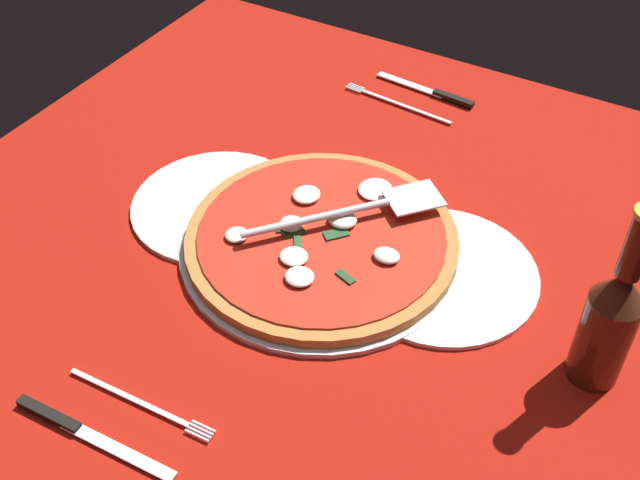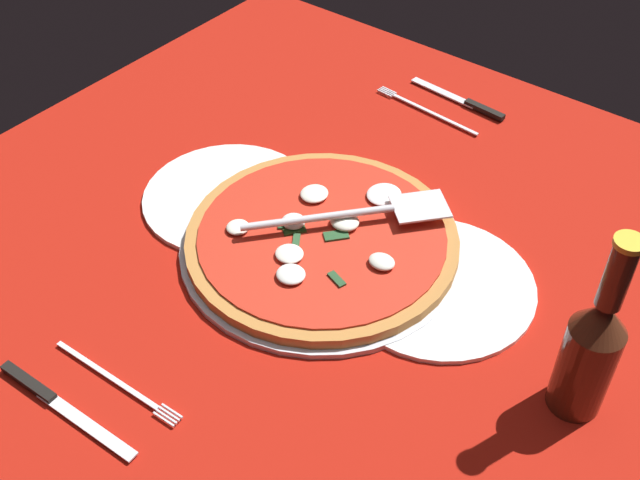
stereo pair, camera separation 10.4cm
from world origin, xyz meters
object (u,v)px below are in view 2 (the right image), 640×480
(dinner_plate_left, at_px, (231,196))
(pizza, at_px, (320,240))
(place_setting_far, at_px, (447,108))
(dinner_plate_right, at_px, (437,286))
(beer_bottle, at_px, (591,350))
(place_setting_near, at_px, (85,394))
(pizza_server, at_px, (357,213))

(dinner_plate_left, bearing_deg, pizza, -2.76)
(dinner_plate_left, relative_size, pizza, 0.68)
(pizza, relative_size, place_setting_far, 1.72)
(dinner_plate_right, xyz_separation_m, beer_bottle, (0.21, -0.06, 0.09))
(place_setting_near, height_order, place_setting_far, same)
(pizza_server, bearing_deg, place_setting_far, 51.93)
(dinner_plate_right, distance_m, pizza, 0.16)
(dinner_plate_left, xyz_separation_m, pizza, (0.17, -0.01, 0.02))
(dinner_plate_right, relative_size, beer_bottle, 1.01)
(place_setting_far, xyz_separation_m, beer_bottle, (0.41, -0.41, 0.09))
(dinner_plate_right, relative_size, pizza, 0.69)
(place_setting_near, bearing_deg, place_setting_far, 85.75)
(pizza, xyz_separation_m, pizza_server, (0.02, 0.05, 0.03))
(dinner_plate_left, relative_size, place_setting_far, 1.16)
(pizza_server, distance_m, place_setting_near, 0.41)
(place_setting_near, bearing_deg, pizza, 76.97)
(pizza, relative_size, beer_bottle, 1.46)
(place_setting_far, relative_size, beer_bottle, 0.85)
(place_setting_near, relative_size, beer_bottle, 0.85)
(place_setting_far, bearing_deg, pizza_server, 105.60)
(place_setting_far, bearing_deg, place_setting_near, 93.08)
(pizza_server, height_order, place_setting_far, pizza_server)
(place_setting_near, xyz_separation_m, place_setting_far, (0.02, 0.74, -0.00))
(pizza, bearing_deg, dinner_plate_left, 177.24)
(dinner_plate_right, relative_size, place_setting_near, 1.19)
(dinner_plate_left, relative_size, beer_bottle, 0.99)
(pizza, bearing_deg, beer_bottle, -3.29)
(dinner_plate_right, bearing_deg, beer_bottle, -15.26)
(dinner_plate_left, height_order, place_setting_far, place_setting_far)
(dinner_plate_right, xyz_separation_m, pizza_server, (-0.13, 0.01, 0.04))
(dinner_plate_left, distance_m, place_setting_near, 0.37)
(dinner_plate_left, relative_size, dinner_plate_right, 0.98)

